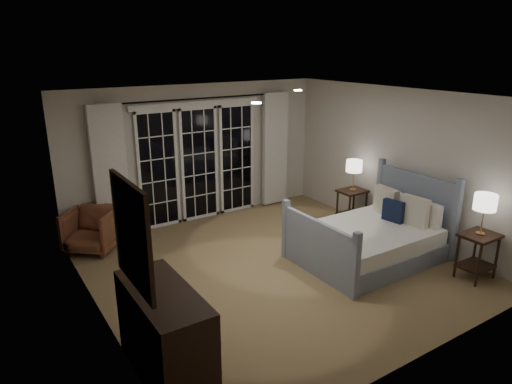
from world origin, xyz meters
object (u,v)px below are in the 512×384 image
lamp_left (485,203)px  lamp_right (354,166)px  dresser (165,333)px  nightstand_left (478,249)px  nightstand_right (352,201)px  bed (371,239)px  armchair (92,230)px

lamp_left → lamp_right: (0.02, 2.48, -0.04)m
dresser → lamp_left: bearing=-6.6°
nightstand_left → nightstand_right: bearing=89.6°
bed → lamp_left: bearing=-58.9°
nightstand_right → armchair: (-4.29, 1.40, -0.08)m
armchair → nightstand_left: bearing=-1.8°
lamp_right → armchair: 4.58m
bed → nightstand_left: 1.47m
lamp_right → bed: bearing=-122.2°
nightstand_left → armchair: bearing=137.8°
nightstand_right → dresser: 4.84m
nightstand_right → armchair: bearing=161.9°
bed → nightstand_right: size_ratio=3.25×
nightstand_left → lamp_left: 0.68m
nightstand_right → nightstand_left: bearing=-90.4°
nightstand_left → dresser: 4.44m
dresser → armchair: bearing=87.8°
nightstand_right → armchair: 4.52m
dresser → nightstand_right: bearing=24.0°
bed → nightstand_right: bearing=57.8°
nightstand_right → lamp_left: lamp_left is taller
lamp_left → dresser: bearing=173.4°
bed → lamp_left: (0.76, -1.25, 0.81)m
armchair → dresser: bearing=-51.7°
nightstand_left → lamp_right: size_ratio=1.20×
bed → nightstand_right: 1.45m
bed → nightstand_left: (0.76, -1.25, 0.13)m
armchair → nightstand_right: bearing=22.4°
lamp_left → lamp_right: size_ratio=1.04×
lamp_left → lamp_right: lamp_left is taller
lamp_right → nightstand_left: bearing=-90.4°
bed → dresser: size_ratio=1.60×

